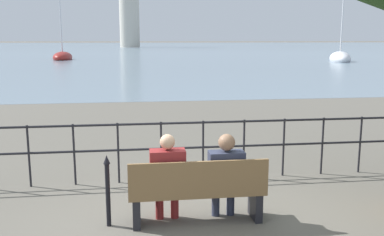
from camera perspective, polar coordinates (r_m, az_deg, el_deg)
The scene contains 10 objects.
ground_plane at distance 5.98m, azimuth 0.66°, elevation -13.57°, with size 1000.00×1000.00×0.00m, color #605B51.
harbor_water at distance 166.82m, azimuth -7.58°, elevation 9.54°, with size 600.00×300.00×0.01m.
park_bench at distance 5.76m, azimuth 0.77°, elevation -9.88°, with size 1.82×0.45×0.90m.
seated_person_left at distance 5.71m, azimuth -3.28°, elevation -7.53°, with size 0.46×0.35×1.23m.
seated_person_right at distance 5.82m, azimuth 4.52°, elevation -7.24°, with size 0.47×0.35×1.21m.
promenade_railing at distance 7.41m, azimuth -1.31°, elevation -3.14°, with size 11.02×0.04×1.05m.
closed_umbrella at distance 5.75m, azimuth -11.18°, elevation -9.00°, with size 0.09×0.09×0.97m.
sailboat_1 at distance 50.55m, azimuth 19.12°, elevation 7.53°, with size 3.45×5.55×7.40m.
sailboat_2 at distance 54.31m, azimuth -16.87°, elevation 7.83°, with size 2.21×5.17×11.79m.
harbor_lighthouse at distance 133.18m, azimuth -8.38°, elevation 14.27°, with size 5.94×5.94×24.77m.
Camera 1 is at (-0.80, -5.40, 2.44)m, focal length 40.00 mm.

